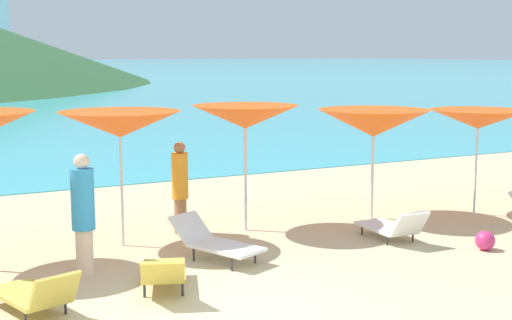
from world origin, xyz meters
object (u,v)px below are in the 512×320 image
lounge_chair_6 (215,241)px  beach_ball (485,240)px  beachgoer_1 (180,185)px  lounge_chair_0 (163,272)px  beachgoer_0 (83,211)px  umbrella_6 (374,123)px  lounge_chair_2 (35,294)px  umbrella_4 (120,124)px  lounge_chair_3 (393,227)px  umbrella_5 (245,117)px  umbrella_7 (478,119)px

lounge_chair_6 → beach_ball: lounge_chair_6 is taller
beachgoer_1 → beach_ball: bearing=-81.5°
lounge_chair_0 → lounge_chair_6: size_ratio=0.93×
beachgoer_0 → lounge_chair_6: bearing=-147.6°
umbrella_6 → beachgoer_1: bearing=170.3°
lounge_chair_2 → beach_ball: 7.20m
umbrella_4 → beachgoer_0: 2.00m
lounge_chair_3 → beachgoer_0: size_ratio=0.78×
beachgoer_1 → beach_ball: 5.36m
beachgoer_0 → beach_ball: 6.52m
lounge_chair_0 → umbrella_4: bearing=-73.9°
umbrella_4 → lounge_chair_6: (1.04, -1.50, -1.77)m
umbrella_5 → umbrella_7: bearing=-12.0°
umbrella_6 → lounge_chair_6: bearing=-162.9°
lounge_chair_3 → beach_ball: lounge_chair_3 is taller
beachgoer_0 → beach_ball: bearing=-158.3°
lounge_chair_6 → beachgoer_1: 1.95m
lounge_chair_2 → lounge_chair_6: bearing=-175.7°
umbrella_4 → umbrella_5: (2.34, 0.00, 0.03)m
umbrella_4 → lounge_chair_0: umbrella_4 is taller
lounge_chair_3 → umbrella_4: bearing=-21.1°
lounge_chair_0 → lounge_chair_6: (1.26, 1.09, 0.01)m
beachgoer_1 → beachgoer_0: bearing=176.4°
umbrella_7 → beachgoer_1: bearing=167.0°
lounge_chair_0 → lounge_chair_3: lounge_chair_0 is taller
umbrella_7 → umbrella_5: bearing=168.0°
umbrella_6 → lounge_chair_2: size_ratio=1.44×
lounge_chair_3 → lounge_chair_6: (-3.24, 0.34, 0.05)m
lounge_chair_2 → lounge_chair_3: (6.21, 0.80, -0.01)m
lounge_chair_0 → beachgoer_1: bearing=-94.6°
umbrella_7 → lounge_chair_0: size_ratio=1.36×
umbrella_7 → beachgoer_1: umbrella_7 is taller
lounge_chair_3 → beachgoer_0: 5.34m
beachgoer_0 → beachgoer_1: beachgoer_0 is taller
umbrella_7 → lounge_chair_6: (-5.99, -0.51, -1.64)m
lounge_chair_3 → beachgoer_0: (-5.26, 0.50, 0.71)m
lounge_chair_6 → beachgoer_1: bearing=62.6°
umbrella_4 → lounge_chair_6: umbrella_4 is taller
lounge_chair_2 → beach_ball: bearing=160.0°
umbrella_7 → beachgoer_0: bearing=-177.5°
umbrella_4 → umbrella_6: size_ratio=1.04×
beachgoer_0 → umbrella_5: bearing=-121.0°
umbrella_5 → lounge_chair_6: 2.68m
lounge_chair_0 → lounge_chair_3: size_ratio=1.11×
umbrella_6 → beach_ball: umbrella_6 is taller
lounge_chair_2 → lounge_chair_3: bearing=170.6°
umbrella_7 → lounge_chair_0: bearing=-167.5°
lounge_chair_3 → beachgoer_0: beachgoer_0 is taller
umbrella_7 → lounge_chair_2: size_ratio=1.39×
umbrella_7 → lounge_chair_3: (-2.74, -0.86, -1.69)m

